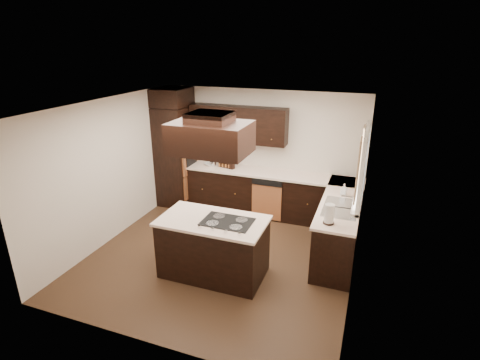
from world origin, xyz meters
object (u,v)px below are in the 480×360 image
at_px(oven_column, 176,156).
at_px(range_hood, 211,138).
at_px(spice_rack, 227,161).
at_px(island, 213,248).

bearing_deg(oven_column, range_hood, -50.26).
bearing_deg(range_hood, oven_column, 129.74).
bearing_deg(spice_rack, range_hood, -58.30).
bearing_deg(island, range_hood, -60.47).
xyz_separation_m(island, range_hood, (0.02, -0.03, 1.72)).
relative_size(oven_column, island, 1.38).
distance_m(oven_column, spice_rack, 1.15).
bearing_deg(oven_column, spice_rack, 3.02).
distance_m(oven_column, island, 2.96).
height_order(oven_column, range_hood, range_hood).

